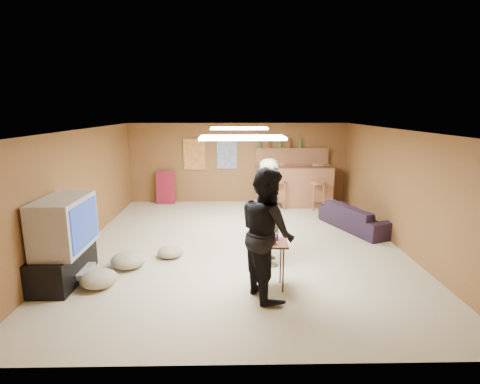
{
  "coord_description": "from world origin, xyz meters",
  "views": [
    {
      "loc": [
        -0.14,
        -6.86,
        2.56
      ],
      "look_at": [
        0.0,
        0.2,
        1.0
      ],
      "focal_mm": 28.0,
      "sensor_mm": 36.0,
      "label": 1
    }
  ],
  "objects_px": {
    "bar_counter": "(294,186)",
    "person_olive": "(271,212)",
    "sofa": "(357,217)",
    "tray_table": "(268,265)",
    "person_black": "(267,233)",
    "tv_body": "(64,224)"
  },
  "relations": [
    {
      "from": "bar_counter",
      "to": "person_olive",
      "type": "relative_size",
      "value": 1.12
    },
    {
      "from": "bar_counter",
      "to": "sofa",
      "type": "bearing_deg",
      "value": -62.25
    },
    {
      "from": "tray_table",
      "to": "person_black",
      "type": "bearing_deg",
      "value": -102.4
    },
    {
      "from": "tv_body",
      "to": "person_black",
      "type": "xyz_separation_m",
      "value": [
        2.98,
        -0.49,
        0.01
      ]
    },
    {
      "from": "bar_counter",
      "to": "person_olive",
      "type": "xyz_separation_m",
      "value": [
        -1.01,
        -3.82,
        0.35
      ]
    },
    {
      "from": "tv_body",
      "to": "person_olive",
      "type": "relative_size",
      "value": 0.61
    },
    {
      "from": "person_olive",
      "to": "tray_table",
      "type": "bearing_deg",
      "value": 166.05
    },
    {
      "from": "bar_counter",
      "to": "tray_table",
      "type": "relative_size",
      "value": 2.84
    },
    {
      "from": "sofa",
      "to": "tray_table",
      "type": "xyz_separation_m",
      "value": [
        -2.19,
        -2.73,
        0.08
      ]
    },
    {
      "from": "sofa",
      "to": "tv_body",
      "type": "bearing_deg",
      "value": 93.48
    },
    {
      "from": "person_black",
      "to": "person_olive",
      "type": "bearing_deg",
      "value": -27.69
    },
    {
      "from": "person_olive",
      "to": "person_black",
      "type": "distance_m",
      "value": 1.13
    },
    {
      "from": "person_black",
      "to": "sofa",
      "type": "height_order",
      "value": "person_black"
    },
    {
      "from": "tv_body",
      "to": "bar_counter",
      "type": "height_order",
      "value": "tv_body"
    },
    {
      "from": "person_black",
      "to": "tray_table",
      "type": "distance_m",
      "value": 0.59
    },
    {
      "from": "tray_table",
      "to": "person_olive",
      "type": "bearing_deg",
      "value": 82.61
    },
    {
      "from": "tv_body",
      "to": "person_olive",
      "type": "distance_m",
      "value": 3.2
    },
    {
      "from": "tv_body",
      "to": "tray_table",
      "type": "distance_m",
      "value": 3.08
    },
    {
      "from": "tray_table",
      "to": "bar_counter",
      "type": "bearing_deg",
      "value": 76.62
    },
    {
      "from": "tv_body",
      "to": "person_olive",
      "type": "bearing_deg",
      "value": 11.33
    },
    {
      "from": "bar_counter",
      "to": "tv_body",
      "type": "bearing_deg",
      "value": -133.0
    },
    {
      "from": "bar_counter",
      "to": "tray_table",
      "type": "xyz_separation_m",
      "value": [
        -1.13,
        -4.75,
        -0.2
      ]
    }
  ]
}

